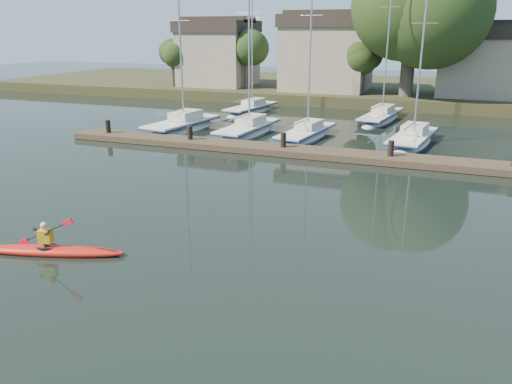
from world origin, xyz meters
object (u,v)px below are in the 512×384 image
(kayak, at_px, (51,249))
(dock, at_px, (335,154))
(sailboat_2, at_px, (306,140))
(sailboat_5, at_px, (251,114))
(sailboat_3, at_px, (412,147))
(sailboat_0, at_px, (183,133))
(sailboat_1, at_px, (248,136))
(sailboat_6, at_px, (381,122))

(kayak, distance_m, dock, 16.59)
(sailboat_2, relative_size, sailboat_5, 0.99)
(kayak, xyz_separation_m, sailboat_3, (9.59, 20.83, -0.37))
(sailboat_0, height_order, sailboat_1, sailboat_1)
(sailboat_1, distance_m, sailboat_5, 9.52)
(sailboat_1, height_order, sailboat_5, sailboat_1)
(sailboat_2, bearing_deg, sailboat_1, -171.36)
(sailboat_5, bearing_deg, dock, -44.30)
(sailboat_2, distance_m, sailboat_6, 9.39)
(kayak, xyz_separation_m, sailboat_0, (-6.08, 19.80, -0.40))
(dock, xyz_separation_m, sailboat_0, (-11.88, 4.25, -0.42))
(sailboat_2, height_order, sailboat_6, sailboat_6)
(sailboat_0, height_order, sailboat_5, sailboat_5)
(sailboat_3, height_order, sailboat_6, sailboat_6)
(kayak, distance_m, sailboat_3, 22.94)
(kayak, relative_size, sailboat_6, 0.33)
(sailboat_3, distance_m, sailboat_6, 8.56)
(dock, height_order, sailboat_3, sailboat_3)
(sailboat_1, relative_size, sailboat_2, 1.03)
(sailboat_0, height_order, sailboat_6, sailboat_6)
(sailboat_5, relative_size, sailboat_6, 0.92)
(kayak, bearing_deg, sailboat_1, 77.20)
(sailboat_0, bearing_deg, dock, -12.22)
(kayak, relative_size, sailboat_5, 0.36)
(dock, relative_size, sailboat_0, 2.63)
(sailboat_1, distance_m, sailboat_6, 11.71)
(sailboat_0, xyz_separation_m, sailboat_6, (12.74, 9.09, 0.04))
(sailboat_0, distance_m, sailboat_1, 4.88)
(sailboat_0, distance_m, sailboat_2, 8.99)
(kayak, relative_size, sailboat_2, 0.36)
(kayak, relative_size, dock, 0.14)
(kayak, height_order, sailboat_0, sailboat_0)
(kayak, xyz_separation_m, sailboat_6, (6.67, 28.89, -0.35))
(sailboat_5, xyz_separation_m, sailboat_6, (11.11, -0.29, -0.00))
(sailboat_6, bearing_deg, sailboat_5, -173.26)
(kayak, bearing_deg, sailboat_0, 90.82)
(sailboat_0, bearing_deg, sailboat_3, 11.28)
(sailboat_1, xyz_separation_m, sailboat_2, (4.11, 0.06, 0.02))
(kayak, bearing_deg, sailboat_3, 49.04)
(sailboat_6, bearing_deg, sailboat_3, -61.82)
(kayak, distance_m, sailboat_5, 29.52)
(sailboat_0, xyz_separation_m, sailboat_5, (1.63, 9.38, 0.05))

